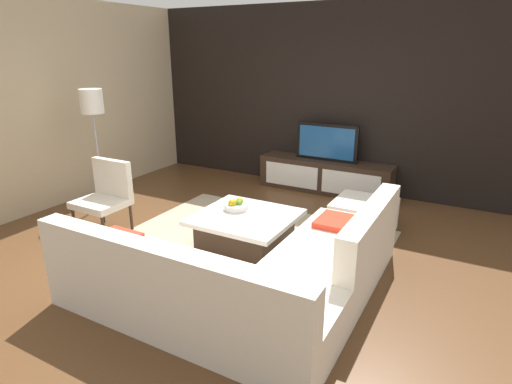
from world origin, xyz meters
name	(u,v)px	position (x,y,z in m)	size (l,w,h in m)	color
ground_plane	(249,251)	(0.00, 0.00, 0.00)	(14.00, 14.00, 0.00)	brown
feature_wall_back	(336,99)	(0.00, 2.70, 1.40)	(6.40, 0.12, 2.80)	black
side_wall_left	(56,104)	(-3.20, 0.20, 1.40)	(0.12, 5.20, 2.80)	#C6B28E
area_rug	(241,249)	(-0.10, 0.00, 0.01)	(2.97, 2.69, 0.01)	tan
media_console	(325,176)	(0.00, 2.40, 0.25)	(2.06, 0.47, 0.50)	#332319
television	(327,142)	(0.00, 2.40, 0.78)	(0.96, 0.06, 0.57)	black
sectional_couch	(252,276)	(0.53, -0.86, 0.27)	(2.44, 2.41, 0.80)	silver
coffee_table	(245,230)	(-0.10, 0.10, 0.20)	(1.07, 1.01, 0.38)	#332319
accent_chair_near	(106,192)	(-1.81, -0.31, 0.49)	(0.57, 0.51, 0.87)	#332319
floor_lamp	(92,110)	(-2.54, 0.25, 1.36)	(0.30, 0.30, 1.64)	#A5A5AA
ottoman	(363,217)	(0.96, 1.13, 0.20)	(0.70, 0.70, 0.40)	silver
fruit_bowl	(236,205)	(-0.28, 0.20, 0.43)	(0.28, 0.28, 0.14)	silver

